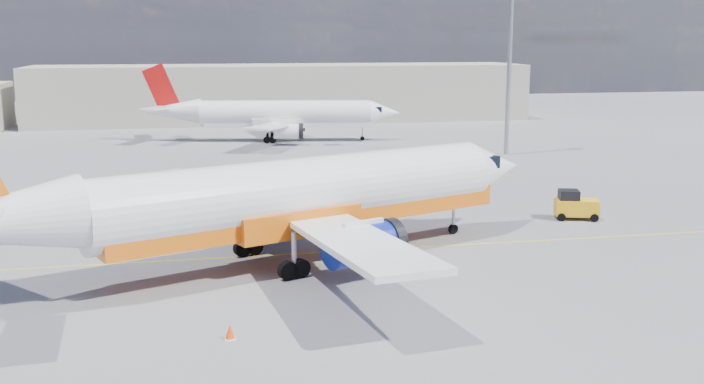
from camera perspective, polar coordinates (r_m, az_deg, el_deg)
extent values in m
plane|color=#5E5E63|center=(41.19, 0.23, -5.43)|extent=(240.00, 240.00, 0.00)
cube|color=yellow|center=(44.02, -0.57, -4.34)|extent=(70.00, 0.15, 0.01)
cube|color=#A9A291|center=(114.66, -5.04, 7.20)|extent=(70.00, 14.00, 8.00)
cylinder|color=white|center=(41.49, -3.51, 0.05)|extent=(22.75, 12.11, 3.57)
cone|color=white|center=(49.71, 10.20, 1.74)|extent=(5.25, 4.91, 3.57)
cube|color=black|center=(48.61, 8.98, 2.26)|extent=(2.57, 2.92, 0.74)
cube|color=orange|center=(42.00, -2.87, -1.49)|extent=(22.51, 11.53, 1.26)
cube|color=white|center=(47.39, -9.67, 0.14)|extent=(10.19, 12.15, 0.84)
cube|color=white|center=(34.81, 0.44, -3.69)|extent=(5.17, 12.97, 0.84)
cylinder|color=navy|center=(46.18, -5.90, -1.32)|extent=(4.26, 3.29, 2.00)
cylinder|color=navy|center=(38.31, 0.81, -3.85)|extent=(4.26, 3.29, 2.00)
cylinder|color=black|center=(46.97, -4.09, -1.07)|extent=(1.33, 2.24, 2.21)
cylinder|color=black|center=(39.26, 2.83, -3.49)|extent=(1.33, 2.24, 2.21)
cylinder|color=#9E9EA6|center=(48.06, 7.40, -1.50)|extent=(0.25, 0.25, 2.21)
cylinder|color=black|center=(48.29, 7.37, -2.68)|extent=(0.64, 0.46, 0.59)
cylinder|color=black|center=(43.43, -7.55, -4.01)|extent=(1.03, 0.73, 0.95)
cylinder|color=black|center=(39.13, -4.23, -5.64)|extent=(1.03, 0.73, 0.95)
cylinder|color=white|center=(91.49, -4.83, 5.72)|extent=(19.79, 6.22, 3.02)
cone|color=white|center=(91.65, 2.44, 5.76)|extent=(4.01, 3.57, 3.02)
cone|color=white|center=(92.98, -12.84, 5.76)|extent=(6.61, 3.86, 2.87)
cube|color=black|center=(91.52, 1.66, 6.06)|extent=(1.83, 2.27, 0.62)
cube|color=white|center=(91.57, -4.55, 5.08)|extent=(19.70, 5.70, 1.07)
cube|color=white|center=(97.82, -5.44, 5.58)|extent=(3.67, 10.86, 0.71)
cube|color=white|center=(85.46, -5.92, 4.78)|extent=(6.87, 10.92, 0.71)
cylinder|color=white|center=(95.61, -4.44, 4.96)|extent=(3.44, 2.20, 1.69)
cylinder|color=white|center=(87.66, -4.65, 4.41)|extent=(3.44, 2.20, 1.69)
cylinder|color=black|center=(95.56, -3.58, 4.97)|extent=(0.75, 1.92, 1.87)
cylinder|color=black|center=(87.61, -3.72, 4.41)|extent=(0.75, 1.92, 1.87)
cube|color=#AF0E0D|center=(93.04, -13.72, 7.40)|extent=(4.16, 0.95, 5.55)
cube|color=white|center=(95.97, -13.33, 6.24)|extent=(2.59, 4.69, 0.16)
cube|color=white|center=(90.41, -14.02, 5.93)|extent=(3.79, 4.85, 0.16)
cylinder|color=#9E9EA6|center=(91.70, 0.76, 4.46)|extent=(0.18, 0.18, 1.87)
cylinder|color=black|center=(91.81, 0.76, 3.92)|extent=(0.53, 0.29, 0.50)
cylinder|color=black|center=(94.01, -5.83, 4.13)|extent=(0.85, 0.47, 0.80)
cylinder|color=black|center=(89.78, -6.01, 3.80)|extent=(0.85, 0.47, 0.80)
cylinder|color=black|center=(54.35, 14.74, -1.44)|extent=(0.56, 0.35, 0.53)
cylinder|color=black|center=(52.93, 14.99, -1.79)|extent=(0.56, 0.35, 0.53)
cylinder|color=black|center=(54.73, 16.92, -1.47)|extent=(0.56, 0.35, 0.53)
cylinder|color=black|center=(53.33, 17.22, -1.82)|extent=(0.56, 0.35, 0.53)
cube|color=yellow|center=(53.72, 16.00, -1.08)|extent=(3.05, 2.21, 1.05)
cube|color=black|center=(53.46, 15.50, -0.19)|extent=(1.58, 1.58, 0.63)
cube|color=white|center=(31.98, -8.85, -10.50)|extent=(0.44, 0.44, 0.04)
cone|color=#FF440A|center=(31.87, -8.86, -9.99)|extent=(0.37, 0.37, 0.57)
cylinder|color=#9E9EA6|center=(81.37, 11.41, 10.15)|extent=(0.47, 0.47, 21.36)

